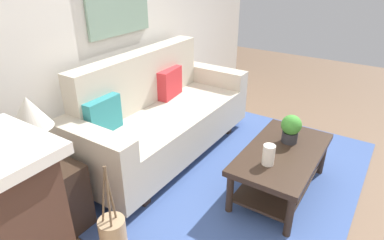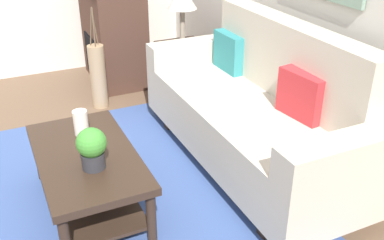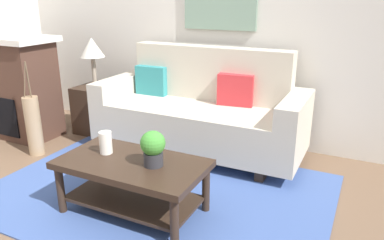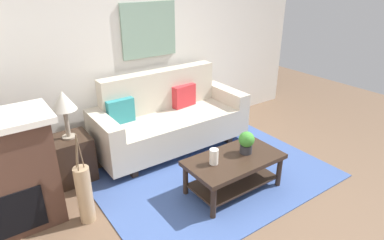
{
  "view_description": "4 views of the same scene",
  "coord_description": "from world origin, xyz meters",
  "views": [
    {
      "loc": [
        -2.47,
        -0.51,
        1.94
      ],
      "look_at": [
        -0.21,
        0.97,
        0.59
      ],
      "focal_mm": 30.85,
      "sensor_mm": 36.0,
      "label": 1
    },
    {
      "loc": [
        2.47,
        -0.25,
        1.92
      ],
      "look_at": [
        0.03,
        0.89,
        0.52
      ],
      "focal_mm": 42.02,
      "sensor_mm": 36.0,
      "label": 2
    },
    {
      "loc": [
        1.5,
        -1.9,
        1.6
      ],
      "look_at": [
        0.16,
        0.83,
        0.57
      ],
      "focal_mm": 34.94,
      "sensor_mm": 36.0,
      "label": 3
    },
    {
      "loc": [
        -2.25,
        -2.18,
        2.33
      ],
      "look_at": [
        -0.07,
        0.9,
        0.64
      ],
      "focal_mm": 31.09,
      "sensor_mm": 36.0,
      "label": 4
    }
  ],
  "objects": [
    {
      "name": "area_rug",
      "position": [
        0.0,
        0.5,
        0.01
      ],
      "size": [
        2.79,
        1.97,
        0.01
      ],
      "primitive_type": "cube",
      "color": "#3D5693",
      "rests_on": "ground_plane"
    },
    {
      "name": "throw_pillow_teal",
      "position": [
        -0.71,
        1.59,
        0.68
      ],
      "size": [
        0.36,
        0.13,
        0.32
      ],
      "primitive_type": "cube",
      "rotation": [
        0.0,
        0.0,
        0.02
      ],
      "color": "teal",
      "rests_on": "couch"
    },
    {
      "name": "floor_vase",
      "position": [
        -1.56,
        0.63,
        0.31
      ],
      "size": [
        0.15,
        0.15,
        0.62
      ],
      "primitive_type": "cylinder",
      "color": "tan",
      "rests_on": "ground_plane"
    },
    {
      "name": "table_lamp",
      "position": [
        -1.42,
        1.46,
        0.99
      ],
      "size": [
        0.28,
        0.28,
        0.57
      ],
      "color": "gray",
      "rests_on": "side_table"
    },
    {
      "name": "fireplace",
      "position": [
        -2.17,
        0.98,
        0.59
      ],
      "size": [
        1.02,
        0.58,
        1.16
      ],
      "color": "#472D23",
      "rests_on": "ground_plane"
    },
    {
      "name": "couch",
      "position": [
        -0.05,
        1.46,
        0.43
      ],
      "size": [
        2.14,
        0.84,
        1.08
      ],
      "color": "beige",
      "rests_on": "ground_plane"
    },
    {
      "name": "floor_vase_branch_c",
      "position": [
        -1.57,
        0.61,
        0.8
      ],
      "size": [
        0.05,
        0.04,
        0.36
      ],
      "primitive_type": "cylinder",
      "rotation": [
        -0.09,
        0.11,
        0.0
      ],
      "color": "brown",
      "rests_on": "floor_vase"
    },
    {
      "name": "coffee_table",
      "position": [
        -0.01,
        0.16,
        0.31
      ],
      "size": [
        1.1,
        0.6,
        0.43
      ],
      "color": "#332319",
      "rests_on": "ground_plane"
    },
    {
      "name": "floor_vase_branch_a",
      "position": [
        -1.54,
        0.63,
        0.8
      ],
      "size": [
        0.04,
        0.02,
        0.36
      ],
      "primitive_type": "cylinder",
      "rotation": [
        -0.02,
        -0.08,
        0.0
      ],
      "color": "brown",
      "rests_on": "floor_vase"
    },
    {
      "name": "side_table",
      "position": [
        -1.42,
        1.46,
        0.28
      ],
      "size": [
        0.44,
        0.44,
        0.56
      ],
      "primitive_type": "cube",
      "color": "#332319",
      "rests_on": "ground_plane"
    },
    {
      "name": "ground_plane",
      "position": [
        0.0,
        0.0,
        0.0
      ],
      "size": [
        9.45,
        9.45,
        0.0
      ],
      "primitive_type": "plane",
      "color": "brown"
    },
    {
      "name": "floor_vase_branch_b",
      "position": [
        -1.57,
        0.65,
        0.8
      ],
      "size": [
        0.04,
        0.05,
        0.36
      ],
      "primitive_type": "cylinder",
      "rotation": [
        0.1,
        0.09,
        0.0
      ],
      "color": "brown",
      "rests_on": "floor_vase"
    },
    {
      "name": "tabletop_vase",
      "position": [
        -0.27,
        0.2,
        0.52
      ],
      "size": [
        0.1,
        0.1,
        0.17
      ],
      "primitive_type": "cylinder",
      "color": "white",
      "rests_on": "coffee_table"
    },
    {
      "name": "potted_plant_tabletop",
      "position": [
        0.18,
        0.17,
        0.57
      ],
      "size": [
        0.18,
        0.18,
        0.26
      ],
      "color": "#2D2D33",
      "rests_on": "coffee_table"
    },
    {
      "name": "throw_pillow_crimson",
      "position": [
        0.28,
        1.59,
        0.68
      ],
      "size": [
        0.37,
        0.17,
        0.32
      ],
      "primitive_type": "cube",
      "rotation": [
        0.0,
        0.0,
        0.13
      ],
      "color": "red",
      "rests_on": "couch"
    }
  ]
}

